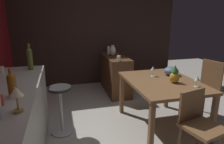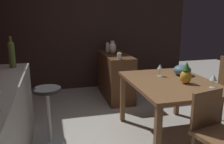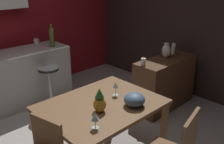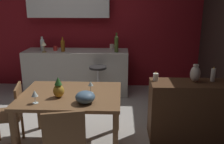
{
  "view_description": "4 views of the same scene",
  "coord_description": "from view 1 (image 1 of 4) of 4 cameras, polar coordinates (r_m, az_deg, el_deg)",
  "views": [
    {
      "loc": [
        -2.3,
        1.0,
        1.64
      ],
      "look_at": [
        0.5,
        0.26,
        0.84
      ],
      "focal_mm": 31.64,
      "sensor_mm": 36.0,
      "label": 1
    },
    {
      "loc": [
        -2.3,
        0.96,
        1.55
      ],
      "look_at": [
        0.52,
        0.23,
        0.81
      ],
      "focal_mm": 37.73,
      "sensor_mm": 36.0,
      "label": 2
    },
    {
      "loc": [
        -1.41,
        -2.26,
        2.05
      ],
      "look_at": [
        0.73,
        -0.02,
        0.84
      ],
      "focal_mm": 40.27,
      "sensor_mm": 36.0,
      "label": 3
    },
    {
      "loc": [
        0.82,
        -3.36,
        1.89
      ],
      "look_at": [
        0.67,
        0.21,
        0.85
      ],
      "focal_mm": 39.91,
      "sensor_mm": 36.0,
      "label": 4
    }
  ],
  "objects": [
    {
      "name": "counter_lamp",
      "position": [
        1.74,
        -25.93,
        -5.76
      ],
      "size": [
        0.11,
        0.11,
        0.22
      ],
      "color": "#A58447",
      "rests_on": "kitchen_counter"
    },
    {
      "name": "dining_table",
      "position": [
        3.02,
        14.3,
        -3.94
      ],
      "size": [
        1.26,
        0.98,
        0.74
      ],
      "color": "brown",
      "rests_on": "ground_plane"
    },
    {
      "name": "wine_glass_right",
      "position": [
        2.86,
        23.42,
        -1.72
      ],
      "size": [
        0.08,
        0.08,
        0.16
      ],
      "color": "silver",
      "rests_on": "dining_table"
    },
    {
      "name": "pineapple_centerpiece",
      "position": [
        2.92,
        17.63,
        -0.9
      ],
      "size": [
        0.13,
        0.13,
        0.26
      ],
      "color": "gold",
      "rests_on": "dining_table"
    },
    {
      "name": "sideboard_cabinet",
      "position": [
        4.4,
        0.96,
        -0.68
      ],
      "size": [
        1.1,
        0.44,
        0.82
      ],
      "primitive_type": "cube",
      "color": "#56351E",
      "rests_on": "ground_plane"
    },
    {
      "name": "cup_cream",
      "position": [
        3.1,
        -29.44,
        0.52
      ],
      "size": [
        0.12,
        0.09,
        0.09
      ],
      "color": "beige",
      "rests_on": "kitchen_counter"
    },
    {
      "name": "chair_near_window",
      "position": [
        2.52,
        23.68,
        -13.41
      ],
      "size": [
        0.48,
        0.48,
        0.84
      ],
      "color": "brown",
      "rests_on": "ground_plane"
    },
    {
      "name": "pillar_candle_short",
      "position": [
        3.83,
        1.95,
        3.95
      ],
      "size": [
        0.07,
        0.07,
        0.13
      ],
      "color": "white",
      "rests_on": "sideboard_cabinet"
    },
    {
      "name": "kitchen_counter",
      "position": [
        2.56,
        -26.5,
        -14.0
      ],
      "size": [
        2.1,
        0.6,
        0.9
      ],
      "primitive_type": "cube",
      "color": "#B2ADA3",
      "rests_on": "ground_plane"
    },
    {
      "name": "chair_by_doorway",
      "position": [
        3.65,
        25.47,
        -3.87
      ],
      "size": [
        0.48,
        0.48,
        0.95
      ],
      "color": "brown",
      "rests_on": "ground_plane"
    },
    {
      "name": "pillar_candle_tall",
      "position": [
        4.55,
        -1.0,
        6.29
      ],
      "size": [
        0.06,
        0.06,
        0.2
      ],
      "color": "white",
      "rests_on": "sideboard_cabinet"
    },
    {
      "name": "wine_glass_left",
      "position": [
        3.16,
        11.73,
        0.92
      ],
      "size": [
        0.07,
        0.07,
        0.16
      ],
      "color": "silver",
      "rests_on": "dining_table"
    },
    {
      "name": "wine_bottle_amber",
      "position": [
        2.09,
        -26.95,
        -3.21
      ],
      "size": [
        0.08,
        0.08,
        0.29
      ],
      "color": "#8C5114",
      "rests_on": "kitchen_counter"
    },
    {
      "name": "vase_ceramic_ivory",
      "position": [
        4.32,
        0.23,
        6.11
      ],
      "size": [
        0.14,
        0.14,
        0.24
      ],
      "color": "beige",
      "rests_on": "sideboard_cabinet"
    },
    {
      "name": "wall_side_right",
      "position": [
        4.91,
        -6.81,
        11.47
      ],
      "size": [
        0.1,
        4.4,
        2.6
      ],
      "primitive_type": "cube",
      "color": "#33231E",
      "rests_on": "ground_plane"
    },
    {
      "name": "fruit_bowl",
      "position": [
        3.3,
        16.75,
        0.29
      ],
      "size": [
        0.23,
        0.23,
        0.14
      ],
      "primitive_type": "ellipsoid",
      "color": "slate",
      "rests_on": "dining_table"
    },
    {
      "name": "wine_bottle_olive",
      "position": [
        3.09,
        -22.67,
        3.81
      ],
      "size": [
        0.08,
        0.08,
        0.38
      ],
      "color": "#475623",
      "rests_on": "kitchen_counter"
    },
    {
      "name": "bar_stool",
      "position": [
        2.96,
        -14.51,
        -10.22
      ],
      "size": [
        0.34,
        0.34,
        0.71
      ],
      "color": "#262323",
      "rests_on": "ground_plane"
    },
    {
      "name": "ground_plane",
      "position": [
        3.0,
        7.54,
        -17.8
      ],
      "size": [
        9.0,
        9.0,
        0.0
      ],
      "primitive_type": "plane",
      "color": "#B7B2A8"
    }
  ]
}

